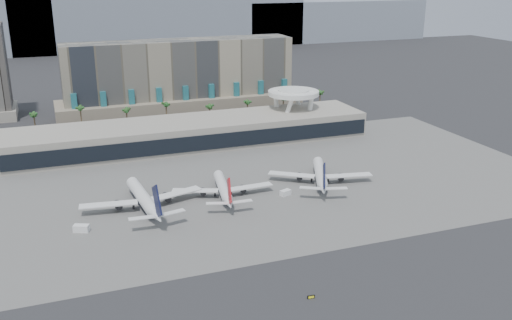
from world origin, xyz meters
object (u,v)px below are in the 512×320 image
object	(u,v)px
airliner_left	(143,198)
service_vehicle_b	(285,193)
taxiway_sign	(311,297)
service_vehicle_a	(81,228)
airliner_centre	(223,188)
airliner_right	(320,174)

from	to	relation	value
airliner_left	service_vehicle_b	bearing A→B (deg)	-11.35
service_vehicle_b	taxiway_sign	distance (m)	70.04
service_vehicle_a	taxiway_sign	size ratio (longest dim) A/B	2.37
airliner_centre	service_vehicle_a	distance (m)	53.16
service_vehicle_a	airliner_centre	bearing A→B (deg)	37.62
airliner_left	service_vehicle_b	world-z (taller)	airliner_left
airliner_right	service_vehicle_a	size ratio (longest dim) A/B	8.21
airliner_centre	taxiway_sign	distance (m)	73.81
airliner_left	service_vehicle_b	distance (m)	51.94
airliner_centre	taxiway_sign	bearing A→B (deg)	-80.01
airliner_left	service_vehicle_b	xyz separation A→B (m)	(51.48, -6.22, -2.92)
airliner_right	service_vehicle_a	bearing A→B (deg)	-149.22
service_vehicle_b	airliner_right	bearing A→B (deg)	1.61
airliner_left	service_vehicle_a	world-z (taller)	airliner_left
airliner_left	airliner_centre	world-z (taller)	airliner_left
service_vehicle_b	airliner_left	bearing A→B (deg)	152.78
airliner_left	airliner_right	size ratio (longest dim) A/B	1.14
service_vehicle_b	service_vehicle_a	bearing A→B (deg)	164.18
airliner_left	service_vehicle_a	xyz separation A→B (m)	(-22.05, -12.02, -2.76)
airliner_centre	service_vehicle_b	distance (m)	23.21
service_vehicle_a	taxiway_sign	xyz separation A→B (m)	(52.15, -60.90, -0.73)
service_vehicle_a	service_vehicle_b	distance (m)	73.75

